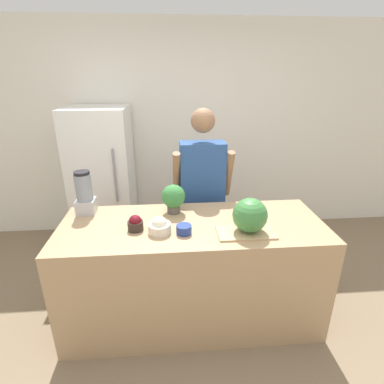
{
  "coord_description": "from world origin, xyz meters",
  "views": [
    {
      "loc": [
        -0.17,
        -1.68,
        2.0
      ],
      "look_at": [
        0.0,
        0.44,
        1.16
      ],
      "focal_mm": 28.0,
      "sensor_mm": 36.0,
      "label": 1
    }
  ],
  "objects_px": {
    "bowl_cream": "(160,226)",
    "blender": "(85,194)",
    "person": "(202,195)",
    "bowl_cherries": "(135,224)",
    "watermelon": "(250,215)",
    "bowl_small_blue": "(184,229)",
    "potted_plant": "(173,197)",
    "refrigerator": "(104,180)"
  },
  "relations": [
    {
      "from": "refrigerator",
      "to": "blender",
      "type": "distance_m",
      "value": 1.08
    },
    {
      "from": "bowl_small_blue",
      "to": "bowl_cream",
      "type": "bearing_deg",
      "value": 171.12
    },
    {
      "from": "potted_plant",
      "to": "blender",
      "type": "bearing_deg",
      "value": 175.85
    },
    {
      "from": "bowl_cherries",
      "to": "bowl_small_blue",
      "type": "distance_m",
      "value": 0.37
    },
    {
      "from": "person",
      "to": "bowl_cream",
      "type": "distance_m",
      "value": 0.87
    },
    {
      "from": "watermelon",
      "to": "blender",
      "type": "bearing_deg",
      "value": 160.89
    },
    {
      "from": "bowl_cream",
      "to": "blender",
      "type": "bearing_deg",
      "value": 147.82
    },
    {
      "from": "blender",
      "to": "bowl_cream",
      "type": "bearing_deg",
      "value": -32.18
    },
    {
      "from": "refrigerator",
      "to": "person",
      "type": "bearing_deg",
      "value": -32.05
    },
    {
      "from": "person",
      "to": "blender",
      "type": "relative_size",
      "value": 4.7
    },
    {
      "from": "watermelon",
      "to": "bowl_small_blue",
      "type": "relative_size",
      "value": 2.25
    },
    {
      "from": "refrigerator",
      "to": "potted_plant",
      "type": "xyz_separation_m",
      "value": [
        0.8,
        -1.11,
        0.21
      ]
    },
    {
      "from": "bowl_cream",
      "to": "blender",
      "type": "xyz_separation_m",
      "value": [
        -0.62,
        0.39,
        0.12
      ]
    },
    {
      "from": "person",
      "to": "potted_plant",
      "type": "height_order",
      "value": "person"
    },
    {
      "from": "person",
      "to": "bowl_cherries",
      "type": "relative_size",
      "value": 14.23
    },
    {
      "from": "person",
      "to": "watermelon",
      "type": "distance_m",
      "value": 0.87
    },
    {
      "from": "refrigerator",
      "to": "watermelon",
      "type": "height_order",
      "value": "refrigerator"
    },
    {
      "from": "blender",
      "to": "potted_plant",
      "type": "relative_size",
      "value": 1.49
    },
    {
      "from": "person",
      "to": "potted_plant",
      "type": "relative_size",
      "value": 6.98
    },
    {
      "from": "watermelon",
      "to": "bowl_cream",
      "type": "relative_size",
      "value": 1.52
    },
    {
      "from": "watermelon",
      "to": "bowl_cherries",
      "type": "relative_size",
      "value": 2.1
    },
    {
      "from": "refrigerator",
      "to": "blender",
      "type": "xyz_separation_m",
      "value": [
        0.07,
        -1.05,
        0.24
      ]
    },
    {
      "from": "refrigerator",
      "to": "bowl_cherries",
      "type": "xyz_separation_m",
      "value": [
        0.5,
        -1.39,
        0.13
      ]
    },
    {
      "from": "watermelon",
      "to": "bowl_small_blue",
      "type": "xyz_separation_m",
      "value": [
        -0.48,
        0.02,
        -0.11
      ]
    },
    {
      "from": "bowl_small_blue",
      "to": "potted_plant",
      "type": "xyz_separation_m",
      "value": [
        -0.07,
        0.36,
        0.1
      ]
    },
    {
      "from": "watermelon",
      "to": "potted_plant",
      "type": "bearing_deg",
      "value": 144.47
    },
    {
      "from": "person",
      "to": "bowl_small_blue",
      "type": "height_order",
      "value": "person"
    },
    {
      "from": "bowl_cream",
      "to": "potted_plant",
      "type": "relative_size",
      "value": 0.68
    },
    {
      "from": "bowl_cherries",
      "to": "watermelon",
      "type": "bearing_deg",
      "value": -7.31
    },
    {
      "from": "potted_plant",
      "to": "bowl_cherries",
      "type": "bearing_deg",
      "value": -136.13
    },
    {
      "from": "blender",
      "to": "potted_plant",
      "type": "bearing_deg",
      "value": -4.15
    },
    {
      "from": "refrigerator",
      "to": "person",
      "type": "height_order",
      "value": "person"
    },
    {
      "from": "watermelon",
      "to": "bowl_cherries",
      "type": "xyz_separation_m",
      "value": [
        -0.83,
        0.11,
        -0.09
      ]
    },
    {
      "from": "bowl_cream",
      "to": "blender",
      "type": "height_order",
      "value": "blender"
    },
    {
      "from": "watermelon",
      "to": "potted_plant",
      "type": "distance_m",
      "value": 0.67
    },
    {
      "from": "bowl_small_blue",
      "to": "person",
      "type": "bearing_deg",
      "value": 74.16
    },
    {
      "from": "watermelon",
      "to": "potted_plant",
      "type": "relative_size",
      "value": 1.03
    },
    {
      "from": "bowl_cream",
      "to": "blender",
      "type": "distance_m",
      "value": 0.74
    },
    {
      "from": "bowl_cream",
      "to": "bowl_small_blue",
      "type": "height_order",
      "value": "bowl_cream"
    },
    {
      "from": "bowl_cream",
      "to": "refrigerator",
      "type": "bearing_deg",
      "value": 115.37
    },
    {
      "from": "refrigerator",
      "to": "bowl_cream",
      "type": "bearing_deg",
      "value": -64.63
    },
    {
      "from": "bowl_small_blue",
      "to": "blender",
      "type": "bearing_deg",
      "value": 152.35
    }
  ]
}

